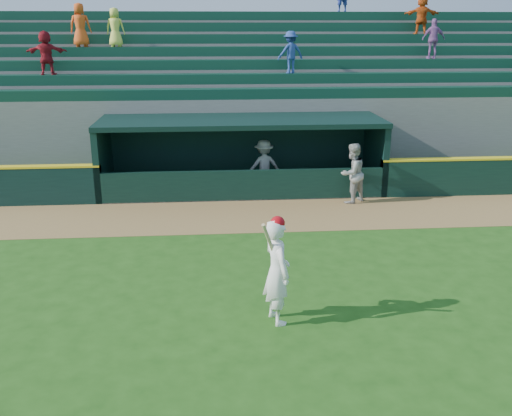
% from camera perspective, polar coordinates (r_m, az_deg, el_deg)
% --- Properties ---
extents(ground, '(120.00, 120.00, 0.00)m').
position_cam_1_polar(ground, '(12.41, 0.59, -7.99)').
color(ground, '#214E13').
rests_on(ground, ground).
extents(warning_track, '(40.00, 3.00, 0.01)m').
position_cam_1_polar(warning_track, '(16.94, -0.88, -0.78)').
color(warning_track, olive).
rests_on(warning_track, ground).
extents(dugout_player_front, '(1.17, 1.13, 1.91)m').
position_cam_1_polar(dugout_player_front, '(18.26, 9.59, 3.44)').
color(dugout_player_front, '#9D9E99').
rests_on(dugout_player_front, ground).
extents(dugout_player_inside, '(1.24, 0.86, 1.77)m').
position_cam_1_polar(dugout_player_inside, '(19.29, 0.79, 4.25)').
color(dugout_player_inside, '#A4A49F').
rests_on(dugout_player_inside, ground).
extents(dugout, '(9.40, 2.80, 2.46)m').
position_cam_1_polar(dugout, '(19.58, -1.49, 5.87)').
color(dugout, slate).
rests_on(dugout, ground).
extents(stands, '(34.50, 6.25, 7.49)m').
position_cam_1_polar(stands, '(23.91, -2.15, 10.56)').
color(stands, slate).
rests_on(stands, ground).
extents(batter_at_plate, '(0.69, 0.87, 2.12)m').
position_cam_1_polar(batter_at_plate, '(10.69, 2.11, -6.22)').
color(batter_at_plate, white).
rests_on(batter_at_plate, ground).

